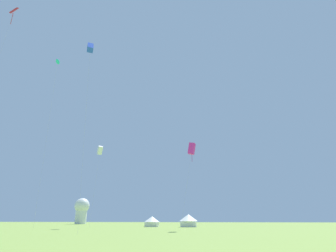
# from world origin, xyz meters

# --- Properties ---
(kite_white_box) EXTENTS (1.99, 2.27, 19.66)m
(kite_white_box) POSITION_xyz_m (-22.34, 58.38, 18.48)
(kite_white_box) COLOR white
(kite_white_box) RESTS_ON ground
(kite_blue_box) EXTENTS (2.92, 2.31, 31.52)m
(kite_blue_box) POSITION_xyz_m (-14.15, 33.24, 30.36)
(kite_blue_box) COLOR blue
(kite_blue_box) RESTS_ON ground
(kite_cyan_parafoil) EXTENTS (2.40, 2.68, 37.05)m
(kite_cyan_parafoil) POSITION_xyz_m (-28.49, 44.82, 36.47)
(kite_cyan_parafoil) COLOR #1EB7CC
(kite_cyan_parafoil) RESTS_ON ground
(kite_red_diamond) EXTENTS (2.35, 1.92, 38.15)m
(kite_red_diamond) POSITION_xyz_m (-27.41, 29.03, 36.17)
(kite_red_diamond) COLOR red
(kite_red_diamond) RESTS_ON ground
(kite_magenta_box) EXTENTS (3.24, 1.54, 16.84)m
(kite_magenta_box) POSITION_xyz_m (1.76, 49.77, 15.61)
(kite_magenta_box) COLOR #E02DA3
(kite_magenta_box) RESTS_ON ground
(festival_tent_left) EXTENTS (4.13, 4.13, 2.69)m
(festival_tent_left) POSITION_xyz_m (-11.42, 71.18, 1.49)
(festival_tent_left) COLOR white
(festival_tent_left) RESTS_ON ground
(festival_tent_right) EXTENTS (4.90, 4.90, 3.18)m
(festival_tent_right) POSITION_xyz_m (-1.49, 71.18, 1.76)
(festival_tent_right) COLOR white
(festival_tent_right) RESTS_ON ground
(observatory_dome) EXTENTS (6.40, 6.40, 10.80)m
(observatory_dome) POSITION_xyz_m (-52.46, 109.99, 6.01)
(observatory_dome) COLOR white
(observatory_dome) RESTS_ON ground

